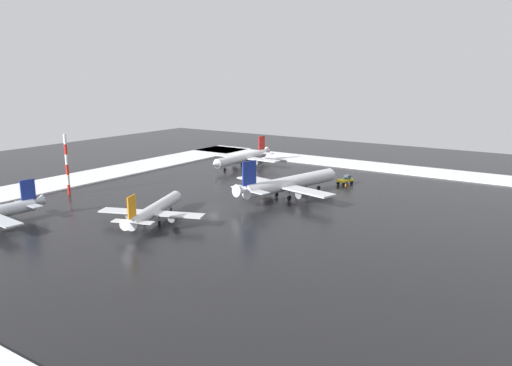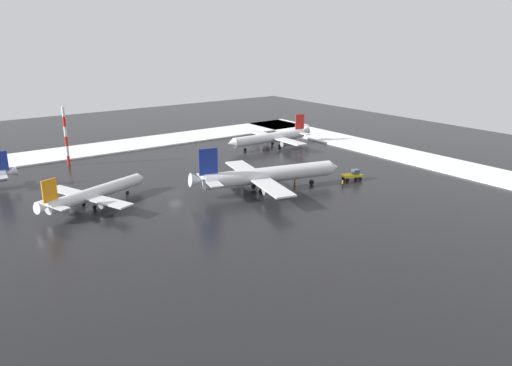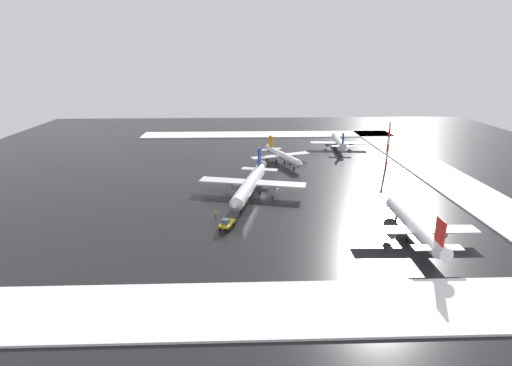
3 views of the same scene
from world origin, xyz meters
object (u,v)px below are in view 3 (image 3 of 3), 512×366
(airplane_far_rear, at_px, (250,184))
(airplane_parked_portside, at_px, (414,225))
(airplane_parked_starboard, at_px, (339,141))
(ground_crew_by_nose_gear, at_px, (247,202))
(pushback_tug, at_px, (227,223))
(antenna_mast, at_px, (388,144))
(ground_crew_mid_apron, at_px, (216,214))
(airplane_foreground_jet, at_px, (283,156))
(ground_crew_beside_wing, at_px, (248,196))

(airplane_far_rear, distance_m, airplane_parked_portside, 42.35)
(airplane_parked_portside, bearing_deg, airplane_far_rear, 51.71)
(airplane_parked_starboard, relative_size, ground_crew_by_nose_gear, 16.02)
(pushback_tug, bearing_deg, airplane_parked_starboard, 169.84)
(airplane_far_rear, distance_m, antenna_mast, 54.73)
(airplane_parked_portside, height_order, ground_crew_mid_apron, airplane_parked_portside)
(pushback_tug, bearing_deg, airplane_parked_portside, 100.10)
(airplane_foreground_jet, relative_size, pushback_tug, 4.98)
(airplane_parked_portside, distance_m, ground_crew_mid_apron, 42.94)
(pushback_tug, distance_m, antenna_mast, 72.07)
(ground_crew_beside_wing, bearing_deg, airplane_parked_starboard, -31.78)
(ground_crew_mid_apron, bearing_deg, airplane_foreground_jet, 55.86)
(pushback_tug, xyz_separation_m, ground_crew_by_nose_gear, (13.68, -4.63, -0.31))
(airplane_far_rear, relative_size, antenna_mast, 2.29)
(ground_crew_by_nose_gear, relative_size, antenna_mast, 0.11)
(ground_crew_by_nose_gear, bearing_deg, airplane_parked_starboard, -87.89)
(airplane_far_rear, height_order, airplane_parked_portside, airplane_far_rear)
(antenna_mast, bearing_deg, airplane_parked_starboard, 20.09)
(ground_crew_mid_apron, relative_size, ground_crew_by_nose_gear, 1.00)
(ground_crew_mid_apron, bearing_deg, airplane_far_rear, 49.23)
(pushback_tug, bearing_deg, ground_crew_beside_wing, -176.27)
(ground_crew_beside_wing, relative_size, ground_crew_mid_apron, 1.00)
(airplane_parked_portside, relative_size, ground_crew_mid_apron, 17.21)
(airplane_parked_starboard, height_order, airplane_parked_portside, airplane_parked_portside)
(airplane_far_rear, height_order, ground_crew_by_nose_gear, airplane_far_rear)
(airplane_parked_starboard, xyz_separation_m, pushback_tug, (-76.54, 42.26, -1.40))
(airplane_far_rear, bearing_deg, airplane_foreground_jet, 173.67)
(ground_crew_mid_apron, bearing_deg, ground_crew_beside_wing, 46.73)
(airplane_parked_starboard, height_order, ground_crew_beside_wing, airplane_parked_starboard)
(airplane_foreground_jet, xyz_separation_m, ground_crew_by_nose_gear, (-40.53, 12.90, -1.61))
(airplane_parked_starboard, bearing_deg, pushback_tug, 156.17)
(airplane_far_rear, xyz_separation_m, ground_crew_mid_apron, (-14.79, 8.37, -2.47))
(airplane_parked_starboard, height_order, airplane_foreground_jet, airplane_parked_starboard)
(airplane_far_rear, distance_m, ground_crew_by_nose_gear, 7.69)
(antenna_mast, bearing_deg, pushback_tug, 133.31)
(airplane_parked_starboard, xyz_separation_m, ground_crew_by_nose_gear, (-62.87, 37.62, -1.72))
(airplane_foreground_jet, bearing_deg, ground_crew_mid_apron, -44.09)
(pushback_tug, distance_m, ground_crew_beside_wing, 19.05)
(airplane_far_rear, distance_m, ground_crew_mid_apron, 17.17)
(airplane_parked_starboard, relative_size, airplane_foreground_jet, 1.09)
(airplane_parked_portside, distance_m, pushback_tug, 38.93)
(ground_crew_beside_wing, bearing_deg, airplane_far_rear, -14.42)
(airplane_parked_portside, bearing_deg, ground_crew_beside_wing, 54.98)
(airplane_parked_starboard, distance_m, antenna_mast, 29.47)
(airplane_foreground_jet, bearing_deg, airplane_parked_portside, -2.02)
(airplane_parked_starboard, distance_m, airplane_parked_portside, 82.47)
(airplane_parked_starboard, relative_size, airplane_parked_portside, 0.93)
(airplane_far_rear, xyz_separation_m, ground_crew_by_nose_gear, (-7.21, 0.98, -2.47))
(airplane_parked_starboard, height_order, ground_crew_mid_apron, airplane_parked_starboard)
(airplane_parked_portside, bearing_deg, airplane_foreground_jet, 20.06)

